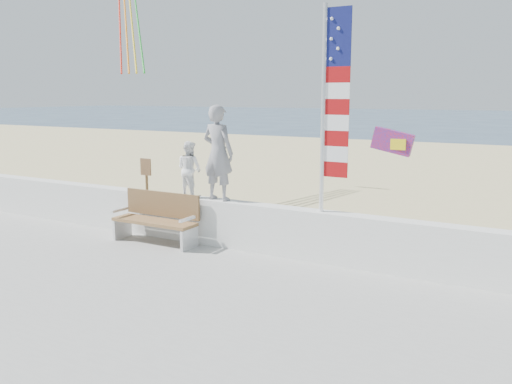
% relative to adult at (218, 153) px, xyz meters
% --- Properties ---
extents(ground, '(220.00, 220.00, 0.00)m').
position_rel_adult_xyz_m(ground, '(0.75, -2.00, -2.00)').
color(ground, '#304860').
rests_on(ground, ground).
extents(sand, '(90.00, 40.00, 0.08)m').
position_rel_adult_xyz_m(sand, '(0.75, 7.00, -1.96)').
color(sand, beige).
rests_on(sand, ground).
extents(seawall, '(30.00, 0.35, 0.90)m').
position_rel_adult_xyz_m(seawall, '(0.75, 0.00, -1.37)').
color(seawall, white).
rests_on(seawall, boardwalk).
extents(adult, '(0.70, 0.48, 1.83)m').
position_rel_adult_xyz_m(adult, '(0.00, 0.00, 0.00)').
color(adult, gray).
rests_on(adult, seawall).
extents(child, '(0.61, 0.51, 1.12)m').
position_rel_adult_xyz_m(child, '(-0.69, 0.00, -0.36)').
color(child, white).
rests_on(child, seawall).
extents(bench, '(1.80, 0.57, 1.00)m').
position_rel_adult_xyz_m(bench, '(-1.17, -0.45, -1.31)').
color(bench, olive).
rests_on(bench, boardwalk).
extents(flag, '(0.50, 0.08, 3.50)m').
position_rel_adult_xyz_m(flag, '(2.27, -0.00, 1.00)').
color(flag, white).
rests_on(flag, seawall).
extents(parafoil_kite, '(0.95, 0.31, 0.64)m').
position_rel_adult_xyz_m(parafoil_kite, '(2.53, 3.10, 0.09)').
color(parafoil_kite, red).
rests_on(parafoil_kite, ground).
extents(sign, '(0.32, 0.07, 1.46)m').
position_rel_adult_xyz_m(sign, '(-3.21, 1.62, -1.05)').
color(sign, brown).
rests_on(sign, sand).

